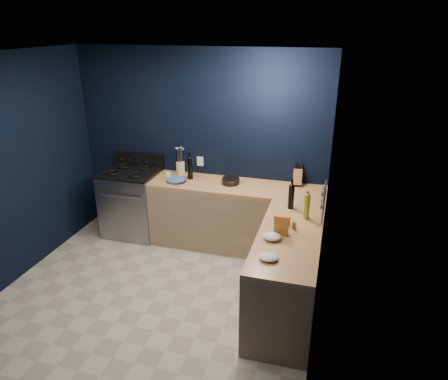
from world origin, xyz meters
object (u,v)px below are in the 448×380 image
(gas_range, at_px, (133,204))
(knife_block, at_px, (298,177))
(crouton_bag, at_px, (281,225))
(plate_stack, at_px, (176,180))
(utensil_crock, at_px, (180,168))

(gas_range, distance_m, knife_block, 2.37)
(gas_range, distance_m, crouton_bag, 2.62)
(plate_stack, xyz_separation_m, knife_block, (1.57, 0.34, 0.09))
(plate_stack, height_order, utensil_crock, utensil_crock)
(utensil_crock, bearing_deg, gas_range, -157.43)
(utensil_crock, distance_m, knife_block, 1.64)
(plate_stack, bearing_deg, crouton_bag, -35.14)
(plate_stack, bearing_deg, gas_range, 174.54)
(gas_range, height_order, knife_block, knife_block)
(utensil_crock, height_order, knife_block, knife_block)
(gas_range, xyz_separation_m, utensil_crock, (0.65, 0.27, 0.52))
(knife_block, bearing_deg, utensil_crock, 174.72)
(gas_range, bearing_deg, utensil_crock, 22.57)
(gas_range, relative_size, knife_block, 4.45)
(crouton_bag, bearing_deg, gas_range, 154.90)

